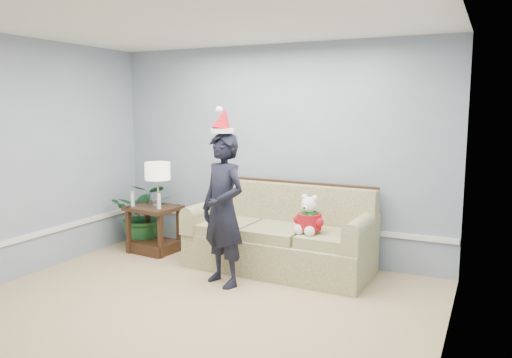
{
  "coord_description": "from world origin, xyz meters",
  "views": [
    {
      "loc": [
        2.54,
        -3.3,
        1.92
      ],
      "look_at": [
        0.2,
        1.55,
        1.15
      ],
      "focal_mm": 35.0,
      "sensor_mm": 36.0,
      "label": 1
    }
  ],
  "objects_px": {
    "houseplant": "(144,214)",
    "teddy_bear": "(309,219)",
    "table_lamp": "(158,173)",
    "sofa": "(281,239)",
    "man": "(223,210)",
    "side_table": "(154,234)"
  },
  "relations": [
    {
      "from": "houseplant",
      "to": "teddy_bear",
      "type": "distance_m",
      "value": 2.54
    },
    {
      "from": "table_lamp",
      "to": "houseplant",
      "type": "height_order",
      "value": "table_lamp"
    },
    {
      "from": "table_lamp",
      "to": "teddy_bear",
      "type": "distance_m",
      "value": 2.18
    },
    {
      "from": "houseplant",
      "to": "teddy_bear",
      "type": "bearing_deg",
      "value": -6.58
    },
    {
      "from": "sofa",
      "to": "table_lamp",
      "type": "height_order",
      "value": "table_lamp"
    },
    {
      "from": "table_lamp",
      "to": "sofa",
      "type": "bearing_deg",
      "value": 3.15
    },
    {
      "from": "table_lamp",
      "to": "teddy_bear",
      "type": "xyz_separation_m",
      "value": [
        2.14,
        -0.13,
        -0.38
      ]
    },
    {
      "from": "teddy_bear",
      "to": "man",
      "type": "bearing_deg",
      "value": -135.55
    },
    {
      "from": "side_table",
      "to": "houseplant",
      "type": "relative_size",
      "value": 0.77
    },
    {
      "from": "side_table",
      "to": "teddy_bear",
      "type": "height_order",
      "value": "teddy_bear"
    },
    {
      "from": "houseplant",
      "to": "man",
      "type": "height_order",
      "value": "man"
    },
    {
      "from": "houseplant",
      "to": "man",
      "type": "bearing_deg",
      "value": -25.83
    },
    {
      "from": "side_table",
      "to": "man",
      "type": "height_order",
      "value": "man"
    },
    {
      "from": "houseplant",
      "to": "teddy_bear",
      "type": "height_order",
      "value": "teddy_bear"
    },
    {
      "from": "side_table",
      "to": "teddy_bear",
      "type": "xyz_separation_m",
      "value": [
        2.23,
        -0.13,
        0.45
      ]
    },
    {
      "from": "table_lamp",
      "to": "houseplant",
      "type": "xyz_separation_m",
      "value": [
        -0.37,
        0.16,
        -0.62
      ]
    },
    {
      "from": "sofa",
      "to": "man",
      "type": "height_order",
      "value": "man"
    },
    {
      "from": "side_table",
      "to": "teddy_bear",
      "type": "distance_m",
      "value": 2.28
    },
    {
      "from": "side_table",
      "to": "houseplant",
      "type": "distance_m",
      "value": 0.39
    },
    {
      "from": "side_table",
      "to": "table_lamp",
      "type": "xyz_separation_m",
      "value": [
        0.09,
        -0.0,
        0.83
      ]
    },
    {
      "from": "side_table",
      "to": "man",
      "type": "distance_m",
      "value": 1.7
    },
    {
      "from": "side_table",
      "to": "houseplant",
      "type": "xyz_separation_m",
      "value": [
        -0.28,
        0.16,
        0.21
      ]
    }
  ]
}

